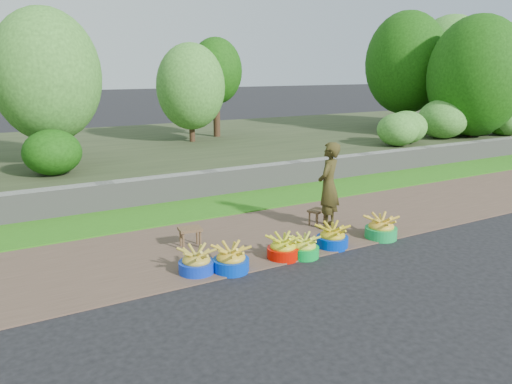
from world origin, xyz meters
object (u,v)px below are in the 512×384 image
basin_d (304,247)px  stool_right (317,213)px  basin_f (381,228)px  stool_left (190,232)px  basin_e (332,237)px  basin_a (196,262)px  basin_b (231,260)px  vendor_woman (329,186)px  basin_c (283,248)px

basin_d → stool_right: bearing=46.3°
basin_f → stool_right: bearing=113.8°
stool_left → basin_e: bearing=-29.4°
basin_e → basin_f: bearing=-4.0°
basin_a → stool_right: (2.70, 0.90, 0.07)m
basin_f → stool_left: size_ratio=1.36×
basin_b → stool_right: size_ratio=1.36×
basin_f → vendor_woman: size_ratio=0.35×
basin_e → stool_right: (0.47, 1.02, 0.07)m
basin_d → vendor_woman: vendor_woman is taller
basin_c → basin_e: basin_e is taller
basin_e → stool_left: size_ratio=1.29×
basin_a → basin_f: 3.18m
basin_b → basin_f: basin_f is taller
basin_b → basin_f: bearing=-0.4°
basin_a → basin_e: (2.23, -0.12, 0.00)m
stool_left → stool_right: bearing=-1.4°
basin_c → stool_right: bearing=36.7°
basin_e → basin_d: bearing=-169.8°
stool_right → vendor_woman: vendor_woman is taller
basin_d → basin_e: 0.62m
basin_c → basin_d: (0.30, -0.10, -0.01)m
basin_b → basin_e: 1.79m
stool_left → basin_d: bearing=-42.5°
vendor_woman → basin_b: bearing=-13.8°
basin_e → stool_left: (-1.91, 1.08, 0.10)m
basin_c → basin_f: 1.87m
basin_f → stool_right: (-0.48, 1.09, 0.06)m
basin_c → basin_f: size_ratio=0.91×
stool_right → vendor_woman: 0.58m
basin_b → basin_c: basin_b is taller
basin_f → stool_right: basin_f is taller
basin_d → stool_left: 1.77m
basin_c → vendor_woman: (1.43, 0.80, 0.61)m
basin_a → stool_right: size_ratio=1.31×
stool_left → vendor_woman: size_ratio=0.26×
basin_a → basin_d: basin_a is taller
basin_a → stool_left: size_ratio=1.27×
basin_a → basin_d: bearing=-8.0°
basin_c → basin_e: bearing=0.8°
basin_a → basin_c: size_ratio=1.02×
basin_c → vendor_woman: bearing=29.2°
basin_c → stool_right: (1.39, 1.03, 0.08)m
basin_b → basin_d: basin_b is taller
basin_c → basin_b: bearing=-177.9°
basin_f → stool_left: 3.08m
basin_c → vendor_woman: 1.75m
basin_c → stool_left: (-1.00, 1.09, 0.10)m
basin_a → basin_c: 1.32m
stool_right → basin_f: bearing=-66.2°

